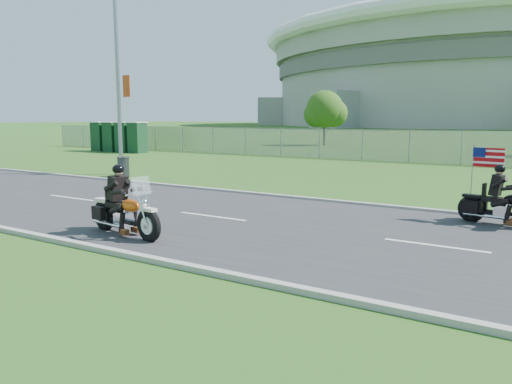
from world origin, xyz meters
The scene contains 15 objects.
ground centered at (0.00, 0.00, 0.00)m, with size 420.00×420.00×0.00m, color #2B4616.
road centered at (0.00, 0.00, 0.02)m, with size 120.00×8.00×0.04m, color #28282B.
curb_north centered at (0.00, 4.05, 0.05)m, with size 120.00×0.18×0.12m, color #9E9B93.
curb_south centered at (0.00, -4.05, 0.05)m, with size 120.00×0.18×0.12m, color #9E9B93.
fence centered at (-5.00, 20.00, 1.00)m, with size 60.00×0.03×2.00m, color gray.
stadium centered at (-20.00, 170.00, 15.58)m, with size 140.40×140.40×29.20m.
streetlight centered at (-11.98, 6.22, 5.64)m, with size 0.90×2.46×10.00m.
porta_toilet_a centered at (-22.00, 17.00, 1.15)m, with size 1.10×1.10×2.30m, color #11371C.
porta_toilet_b centered at (-23.40, 17.00, 1.15)m, with size 1.10×1.10×2.30m, color #11371C.
porta_toilet_c centered at (-24.80, 17.00, 1.15)m, with size 1.10×1.10×2.30m, color #11371C.
porta_toilet_d centered at (-26.20, 17.00, 1.15)m, with size 1.10×1.10×2.30m, color #11371C.
tree_fence_mid centered at (-13.95, 34.04, 3.30)m, with size 3.96×3.69×5.30m.
motorcycle_lead centered at (-2.45, -2.82, 0.54)m, with size 2.54×0.86×1.71m.
motorcycle_follow centered at (5.01, 3.07, 0.55)m, with size 2.37×0.87×1.98m.
trash_can centered at (-11.22, 5.40, 0.46)m, with size 0.53×0.53×0.92m, color #39393E.
Camera 1 is at (6.25, -10.90, 2.80)m, focal length 35.00 mm.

